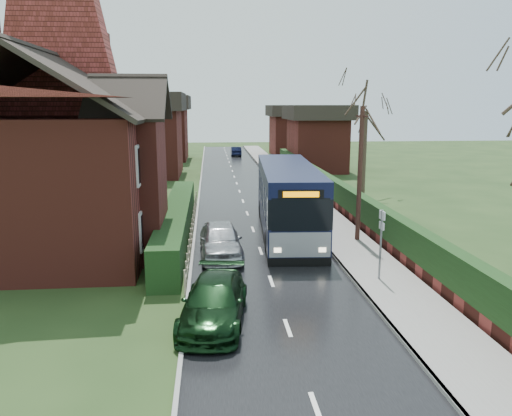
{
  "coord_description": "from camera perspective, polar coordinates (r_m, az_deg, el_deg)",
  "views": [
    {
      "loc": [
        -2.2,
        -19.59,
        6.48
      ],
      "look_at": [
        -0.11,
        2.99,
        1.8
      ],
      "focal_mm": 35.0,
      "sensor_mm": 36.0,
      "label": 1
    }
  ],
  "objects": [
    {
      "name": "car_green",
      "position": [
        15.38,
        -4.81,
        -10.66
      ],
      "size": [
        2.42,
        4.7,
        1.3
      ],
      "primitive_type": "imported",
      "rotation": [
        0.0,
        0.0,
        -0.14
      ],
      "color": "black",
      "rests_on": "ground"
    },
    {
      "name": "front_hedge",
      "position": [
        25.29,
        -9.0,
        -1.46
      ],
      "size": [
        1.2,
        16.0,
        1.6
      ],
      "primitive_type": "cube",
      "color": "black",
      "rests_on": "ground"
    },
    {
      "name": "bus_stop_sign",
      "position": [
        18.85,
        14.12,
        -3.02
      ],
      "size": [
        0.09,
        0.42,
        2.76
      ],
      "rotation": [
        0.0,
        0.0,
        0.08
      ],
      "color": "slate",
      "rests_on": "ground"
    },
    {
      "name": "road",
      "position": [
        30.36,
        -1.0,
        -0.64
      ],
      "size": [
        6.0,
        100.0,
        0.02
      ],
      "primitive_type": "cube",
      "color": "black",
      "rests_on": "ground"
    },
    {
      "name": "bus",
      "position": [
        25.63,
        3.63,
        0.96
      ],
      "size": [
        3.34,
        11.63,
        3.49
      ],
      "rotation": [
        0.0,
        0.0,
        -0.06
      ],
      "color": "black",
      "rests_on": "ground"
    },
    {
      "name": "tree_house_side",
      "position": [
        33.77,
        -17.39,
        12.86
      ],
      "size": [
        4.41,
        4.41,
        10.02
      ],
      "color": "#35281F",
      "rests_on": "ground"
    },
    {
      "name": "right_wall_hedge",
      "position": [
        31.13,
        9.7,
        1.39
      ],
      "size": [
        0.6,
        50.0,
        1.8
      ],
      "color": "maroon",
      "rests_on": "ground"
    },
    {
      "name": "car_silver",
      "position": [
        21.72,
        -4.08,
        -3.66
      ],
      "size": [
        1.94,
        4.47,
        1.5
      ],
      "primitive_type": "imported",
      "rotation": [
        0.0,
        0.0,
        0.04
      ],
      "color": "#BBBBC0",
      "rests_on": "ground"
    },
    {
      "name": "kerb_right",
      "position": [
        30.72,
        4.68,
        -0.42
      ],
      "size": [
        0.12,
        100.0,
        0.14
      ],
      "primitive_type": "cube",
      "color": "gray",
      "rests_on": "ground"
    },
    {
      "name": "tree_right_far",
      "position": [
        37.22,
        12.49,
        11.43
      ],
      "size": [
        4.5,
        4.5,
        8.7
      ],
      "color": "#382A21",
      "rests_on": "ground"
    },
    {
      "name": "ground",
      "position": [
        20.75,
        1.08,
        -6.54
      ],
      "size": [
        140.0,
        140.0,
        0.0
      ],
      "primitive_type": "plane",
      "color": "#324A1F",
      "rests_on": "ground"
    },
    {
      "name": "kerb_left",
      "position": [
        30.29,
        -6.77,
        -0.68
      ],
      "size": [
        0.12,
        100.0,
        0.1
      ],
      "primitive_type": "cube",
      "color": "gray",
      "rests_on": "ground"
    },
    {
      "name": "brick_house",
      "position": [
        25.31,
        -20.34,
        6.17
      ],
      "size": [
        9.3,
        14.6,
        10.3
      ],
      "color": "maroon",
      "rests_on": "ground"
    },
    {
      "name": "car_distant",
      "position": [
        65.25,
        -2.3,
        6.49
      ],
      "size": [
        1.27,
        3.64,
        1.2
      ],
      "primitive_type": "imported",
      "rotation": [
        0.0,
        0.0,
        3.14
      ],
      "color": "black",
      "rests_on": "ground"
    },
    {
      "name": "picket_fence",
      "position": [
        25.33,
        -7.28,
        -2.2
      ],
      "size": [
        0.1,
        16.0,
        0.9
      ],
      "primitive_type": null,
      "color": "tan",
      "rests_on": "ground"
    },
    {
      "name": "telegraph_pole",
      "position": [
        23.97,
        11.78,
        3.7
      ],
      "size": [
        0.38,
        0.8,
        6.45
      ],
      "rotation": [
        0.0,
        0.0,
        0.38
      ],
      "color": "black",
      "rests_on": "ground"
    },
    {
      "name": "pavement",
      "position": [
        30.95,
        6.87,
        -0.37
      ],
      "size": [
        2.5,
        100.0,
        0.14
      ],
      "primitive_type": "cube",
      "color": "slate",
      "rests_on": "ground"
    }
  ]
}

